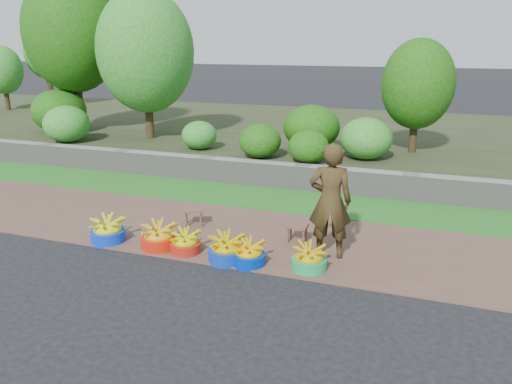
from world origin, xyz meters
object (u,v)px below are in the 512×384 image
(basin_b, at_px, (159,237))
(basin_a, at_px, (108,231))
(basin_c, at_px, (185,243))
(basin_d, at_px, (227,250))
(stool_left, at_px, (193,212))
(stool_right, at_px, (297,228))
(basin_f, at_px, (309,259))
(vendor_woman, at_px, (330,201))
(basin_e, at_px, (249,254))

(basin_b, bearing_deg, basin_a, -177.65)
(basin_c, distance_m, basin_d, 0.70)
(basin_c, xyz_separation_m, stool_left, (-0.39, 1.07, 0.09))
(basin_a, height_order, stool_right, basin_a)
(basin_d, distance_m, stool_left, 1.57)
(basin_f, xyz_separation_m, stool_right, (-0.42, 0.90, 0.09))
(basin_a, height_order, vendor_woman, vendor_woman)
(basin_d, distance_m, basin_f, 1.20)
(basin_e, bearing_deg, vendor_woman, 32.67)
(stool_right, bearing_deg, basin_b, -154.47)
(basin_c, distance_m, basin_f, 1.90)
(basin_f, bearing_deg, basin_b, -179.26)
(basin_b, bearing_deg, vendor_woman, 12.67)
(basin_c, distance_m, basin_e, 1.05)
(basin_e, bearing_deg, basin_f, 7.49)
(basin_b, height_order, basin_c, basin_b)
(stool_left, bearing_deg, basin_d, -45.99)
(basin_d, relative_size, vendor_woman, 0.32)
(basin_d, xyz_separation_m, basin_e, (0.35, -0.01, -0.02))
(basin_f, bearing_deg, stool_left, 155.95)
(basin_f, relative_size, stool_right, 1.50)
(basin_c, height_order, vendor_woman, vendor_woman)
(basin_b, bearing_deg, basin_f, 0.74)
(basin_e, distance_m, vendor_woman, 1.39)
(vendor_woman, bearing_deg, basin_a, -0.10)
(basin_a, distance_m, basin_f, 3.26)
(basin_a, bearing_deg, basin_f, 1.18)
(basin_a, xyz_separation_m, basin_e, (2.40, -0.05, -0.02))
(basin_e, xyz_separation_m, vendor_woman, (1.01, 0.65, 0.71))
(basin_b, relative_size, vendor_woman, 0.32)
(basin_b, xyz_separation_m, stool_left, (0.07, 1.05, 0.07))
(basin_b, bearing_deg, basin_e, -3.11)
(basin_d, bearing_deg, vendor_woman, 25.34)
(basin_c, relative_size, stool_left, 1.16)
(basin_d, height_order, basin_e, basin_d)
(basin_a, xyz_separation_m, vendor_woman, (3.41, 0.60, 0.69))
(basin_f, bearing_deg, basin_a, -178.82)
(basin_a, height_order, basin_c, basin_a)
(basin_d, bearing_deg, basin_b, 176.22)
(vendor_woman, bearing_deg, basin_c, 5.71)
(basin_a, bearing_deg, basin_e, -1.08)
(basin_d, xyz_separation_m, vendor_woman, (1.35, 0.64, 0.69))
(basin_b, height_order, stool_left, basin_b)
(basin_c, bearing_deg, basin_e, -3.59)
(stool_right, bearing_deg, basin_e, -113.39)
(basin_e, bearing_deg, basin_a, 178.92)
(basin_b, relative_size, stool_left, 1.35)
(basin_c, height_order, stool_right, basin_c)
(basin_d, bearing_deg, basin_f, 5.09)
(basin_a, relative_size, stool_left, 1.35)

